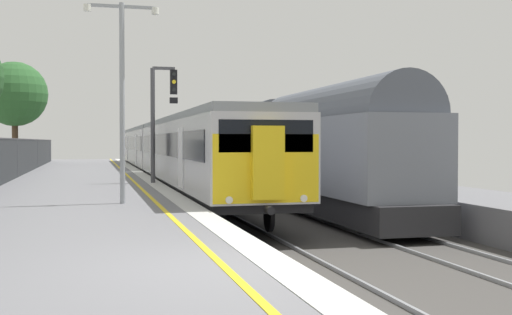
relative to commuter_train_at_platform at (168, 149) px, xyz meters
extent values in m
cube|color=slate|center=(-4.60, -27.84, -1.77)|extent=(6.40, 110.00, 1.00)
cube|color=silver|center=(-1.70, -27.84, -1.26)|extent=(0.60, 110.00, 0.01)
cube|color=yellow|center=(-2.45, -27.84, -1.26)|extent=(0.12, 110.00, 0.01)
cube|color=#B7B7BC|center=(0.00, -10.69, 0.00)|extent=(2.80, 20.89, 2.30)
cube|color=black|center=(0.00, -10.69, -1.27)|extent=(2.64, 20.29, 0.25)
cube|color=gray|center=(0.00, -10.69, 1.27)|extent=(2.68, 20.89, 0.24)
cube|color=black|center=(-1.41, -10.69, 0.30)|extent=(0.02, 19.29, 0.84)
cube|color=silver|center=(-1.41, -15.91, -0.10)|extent=(0.03, 1.10, 1.90)
cube|color=silver|center=(-1.41, -5.46, -0.10)|extent=(0.03, 1.10, 1.90)
cylinder|color=black|center=(-0.78, -18.53, -1.77)|extent=(0.12, 0.84, 0.84)
cylinder|color=black|center=(0.78, -18.53, -1.77)|extent=(0.12, 0.84, 0.84)
cylinder|color=black|center=(-0.78, -2.84, -1.77)|extent=(0.12, 0.84, 0.84)
cylinder|color=black|center=(0.78, -2.84, -1.77)|extent=(0.12, 0.84, 0.84)
cube|color=#B7B7BC|center=(0.00, 10.81, 0.00)|extent=(2.80, 20.89, 2.30)
cube|color=black|center=(0.00, 10.81, -1.27)|extent=(2.64, 20.29, 0.25)
cube|color=gray|center=(0.00, 10.81, 1.27)|extent=(2.68, 20.89, 0.24)
cube|color=black|center=(-1.41, 10.81, 0.30)|extent=(0.02, 19.29, 0.84)
cube|color=silver|center=(-1.41, 5.58, -0.10)|extent=(0.03, 1.10, 1.90)
cube|color=silver|center=(-1.41, 16.03, -0.10)|extent=(0.03, 1.10, 1.90)
cylinder|color=black|center=(-0.78, 2.96, -1.77)|extent=(0.12, 0.84, 0.84)
cylinder|color=black|center=(0.78, 2.96, -1.77)|extent=(0.12, 0.84, 0.84)
cylinder|color=black|center=(-0.78, 18.65, -1.77)|extent=(0.12, 0.84, 0.84)
cylinder|color=black|center=(0.78, 18.65, -1.77)|extent=(0.12, 0.84, 0.84)
cube|color=yellow|center=(0.00, -21.09, -0.25)|extent=(2.70, 0.10, 1.70)
cube|color=black|center=(0.00, -21.10, 0.55)|extent=(2.40, 0.08, 0.80)
cube|color=yellow|center=(0.00, -21.23, -0.10)|extent=(0.80, 0.24, 1.80)
cylinder|color=white|center=(-0.95, -21.15, -1.00)|extent=(0.18, 0.06, 0.18)
cylinder|color=white|center=(0.95, -21.15, -1.00)|extent=(0.18, 0.06, 0.18)
cylinder|color=black|center=(0.00, -21.38, -1.25)|extent=(0.20, 0.35, 0.20)
cube|color=black|center=(0.00, 10.81, 1.52)|extent=(0.60, 0.90, 0.20)
cube|color=#232326|center=(4.00, -15.39, -1.64)|extent=(2.30, 12.19, 0.79)
cube|color=slate|center=(4.00, -15.39, -0.03)|extent=(2.60, 11.39, 2.43)
cylinder|color=#515660|center=(4.00, -15.39, 1.18)|extent=(2.39, 10.99, 2.39)
cylinder|color=black|center=(3.22, -19.49, -1.77)|extent=(0.12, 0.84, 0.84)
cylinder|color=black|center=(4.78, -19.49, -1.77)|extent=(0.12, 0.84, 0.84)
cylinder|color=black|center=(3.22, -11.30, -1.77)|extent=(0.12, 0.84, 0.84)
cylinder|color=black|center=(4.78, -11.30, -1.77)|extent=(0.12, 0.84, 0.84)
cube|color=#232326|center=(4.00, -2.41, -1.64)|extent=(2.30, 12.19, 0.79)
cube|color=slate|center=(4.00, -2.41, -0.03)|extent=(2.60, 11.39, 2.43)
cylinder|color=#515660|center=(4.00, -2.41, 1.18)|extent=(2.39, 10.99, 2.39)
cylinder|color=black|center=(3.22, -6.50, -1.77)|extent=(0.12, 0.84, 0.84)
cylinder|color=black|center=(4.78, -6.50, -1.77)|extent=(0.12, 0.84, 0.84)
cylinder|color=black|center=(3.22, 1.69, -1.77)|extent=(0.12, 0.84, 0.84)
cylinder|color=black|center=(4.78, 1.69, -1.77)|extent=(0.12, 0.84, 0.84)
cube|color=#232326|center=(4.00, 10.58, -1.64)|extent=(2.30, 12.19, 0.79)
cube|color=slate|center=(4.00, 10.58, -0.03)|extent=(2.60, 11.39, 2.43)
cylinder|color=#515660|center=(4.00, 10.58, 1.18)|extent=(2.39, 10.99, 2.39)
cylinder|color=black|center=(3.22, 6.49, -1.77)|extent=(0.12, 0.84, 0.84)
cylinder|color=black|center=(4.78, 6.49, -1.77)|extent=(0.12, 0.84, 0.84)
cylinder|color=black|center=(3.22, 14.67, -1.77)|extent=(0.12, 0.84, 0.84)
cylinder|color=black|center=(4.78, 14.67, -1.77)|extent=(0.12, 0.84, 0.84)
cylinder|color=#47474C|center=(-1.75, -9.95, 1.07)|extent=(0.18, 0.18, 4.66)
cube|color=#47474C|center=(-1.30, -9.95, 3.40)|extent=(0.90, 0.12, 0.12)
cube|color=black|center=(-0.90, -9.95, 2.85)|extent=(0.28, 0.20, 1.00)
cylinder|color=black|center=(-0.90, -10.07, 3.17)|extent=(0.16, 0.04, 0.16)
cylinder|color=yellow|center=(-0.90, -10.07, 2.85)|extent=(0.16, 0.04, 0.16)
cylinder|color=black|center=(-0.90, -10.07, 2.53)|extent=(0.16, 0.04, 0.16)
cube|color=black|center=(-0.90, -9.95, 2.10)|extent=(0.32, 0.16, 0.24)
cylinder|color=#93999E|center=(-3.35, -18.54, 1.45)|extent=(0.14, 0.14, 5.43)
cube|color=#93999E|center=(-2.90, -18.54, 4.07)|extent=(0.90, 0.08, 0.08)
cylinder|color=silver|center=(-2.45, -18.54, 3.99)|extent=(0.20, 0.20, 0.18)
cube|color=#93999E|center=(-3.80, -18.54, 4.07)|extent=(0.90, 0.08, 0.08)
cylinder|color=silver|center=(-4.25, -18.54, 3.99)|extent=(0.20, 0.20, 0.18)
cylinder|color=#38383D|center=(-7.55, -4.47, -0.37)|extent=(0.07, 0.07, 1.80)
cylinder|color=#38383D|center=(-7.55, 7.22, -0.37)|extent=(0.07, 0.07, 1.80)
cylinder|color=#38383D|center=(-7.55, 18.91, -0.37)|extent=(0.07, 0.07, 1.80)
cylinder|color=#473323|center=(-9.30, 11.02, 0.60)|extent=(0.41, 0.41, 3.74)
sphere|color=#285628|center=(-9.30, 11.02, 3.70)|extent=(4.46, 4.46, 4.46)
sphere|color=#285628|center=(-8.74, 10.81, 3.14)|extent=(2.94, 2.94, 2.94)
camera|label=1|loc=(-4.16, -36.42, 0.42)|focal=45.36mm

